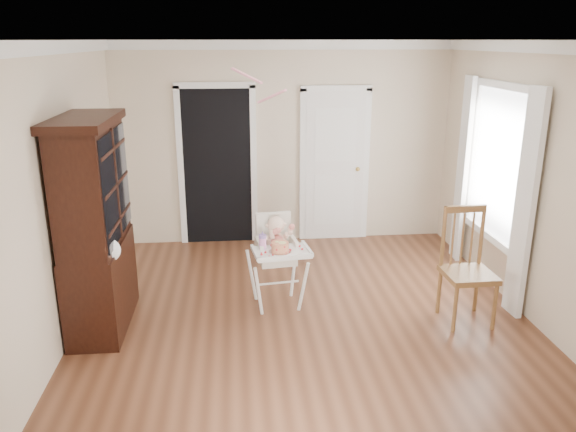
{
  "coord_description": "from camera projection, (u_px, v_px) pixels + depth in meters",
  "views": [
    {
      "loc": [
        -0.66,
        -4.99,
        2.7
      ],
      "look_at": [
        -0.15,
        0.33,
        1.02
      ],
      "focal_mm": 35.0,
      "sensor_mm": 36.0,
      "label": 1
    }
  ],
  "objects": [
    {
      "name": "wall_right",
      "position": [
        539.0,
        186.0,
        5.41
      ],
      "size": [
        0.0,
        5.0,
        5.0
      ],
      "primitive_type": "plane",
      "rotation": [
        1.57,
        0.0,
        -1.57
      ],
      "color": "beige",
      "rests_on": "floor"
    },
    {
      "name": "window_right",
      "position": [
        494.0,
        174.0,
        6.18
      ],
      "size": [
        0.13,
        1.84,
        2.3
      ],
      "color": "white",
      "rests_on": "wall_right"
    },
    {
      "name": "high_chair",
      "position": [
        277.0,
        251.0,
        5.8
      ],
      "size": [
        0.65,
        0.78,
        1.0
      ],
      "rotation": [
        0.0,
        0.0,
        0.13
      ],
      "color": "white",
      "rests_on": "floor"
    },
    {
      "name": "closet_door",
      "position": [
        335.0,
        167.0,
        7.72
      ],
      "size": [
        0.96,
        0.09,
        2.13
      ],
      "color": "white",
      "rests_on": "wall_back"
    },
    {
      "name": "doorway",
      "position": [
        217.0,
        163.0,
        7.55
      ],
      "size": [
        1.06,
        0.05,
        2.22
      ],
      "color": "black",
      "rests_on": "wall_back"
    },
    {
      "name": "china_cabinet",
      "position": [
        96.0,
        226.0,
        5.28
      ],
      "size": [
        0.54,
        1.22,
        2.05
      ],
      "color": "black",
      "rests_on": "floor"
    },
    {
      "name": "crown_molding",
      "position": [
        309.0,
        47.0,
        4.82
      ],
      "size": [
        4.5,
        5.0,
        0.12
      ],
      "primitive_type": null,
      "color": "white",
      "rests_on": "ceiling"
    },
    {
      "name": "floor",
      "position": [
        306.0,
        322.0,
        5.61
      ],
      "size": [
        5.0,
        5.0,
        0.0
      ],
      "primitive_type": "plane",
      "color": "#522E1C",
      "rests_on": "ground"
    },
    {
      "name": "wall_left",
      "position": [
        57.0,
        199.0,
        5.0
      ],
      "size": [
        0.0,
        5.0,
        5.0
      ],
      "primitive_type": "plane",
      "rotation": [
        1.57,
        0.0,
        1.57
      ],
      "color": "beige",
      "rests_on": "floor"
    },
    {
      "name": "dining_chair",
      "position": [
        467.0,
        270.0,
        5.52
      ],
      "size": [
        0.48,
        0.48,
        1.15
      ],
      "rotation": [
        0.0,
        0.0,
        0.03
      ],
      "color": "brown",
      "rests_on": "floor"
    },
    {
      "name": "wall_back",
      "position": [
        284.0,
        144.0,
        7.58
      ],
      "size": [
        4.5,
        0.0,
        4.5
      ],
      "primitive_type": "plane",
      "rotation": [
        1.57,
        0.0,
        0.0
      ],
      "color": "beige",
      "rests_on": "floor"
    },
    {
      "name": "sippy_cup",
      "position": [
        263.0,
        241.0,
        5.61
      ],
      "size": [
        0.08,
        0.08,
        0.19
      ],
      "rotation": [
        0.0,
        0.0,
        0.13
      ],
      "color": "pink",
      "rests_on": "high_chair"
    },
    {
      "name": "cake",
      "position": [
        280.0,
        247.0,
        5.53
      ],
      "size": [
        0.22,
        0.22,
        0.1
      ],
      "color": "silver",
      "rests_on": "high_chair"
    },
    {
      "name": "ceiling",
      "position": [
        309.0,
        40.0,
        4.8
      ],
      "size": [
        5.0,
        5.0,
        0.0
      ],
      "primitive_type": "plane",
      "rotation": [
        3.14,
        0.0,
        0.0
      ],
      "color": "white",
      "rests_on": "wall_back"
    },
    {
      "name": "streamer",
      "position": [
        246.0,
        75.0,
        5.9
      ],
      "size": [
        0.32,
        0.4,
        0.15
      ],
      "primitive_type": null,
      "rotation": [
        0.26,
        0.0,
        0.66
      ],
      "color": "pink",
      "rests_on": "ceiling"
    },
    {
      "name": "baby",
      "position": [
        276.0,
        237.0,
        5.78
      ],
      "size": [
        0.3,
        0.22,
        0.43
      ],
      "rotation": [
        0.0,
        0.0,
        0.13
      ],
      "color": "beige",
      "rests_on": "high_chair"
    }
  ]
}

